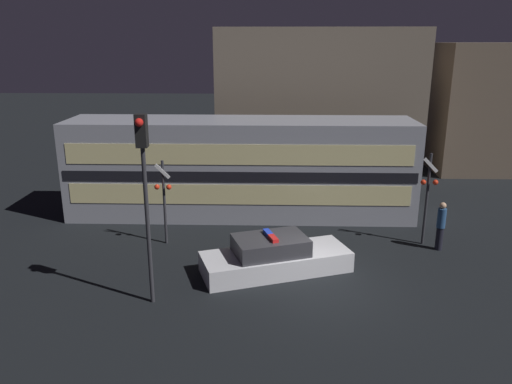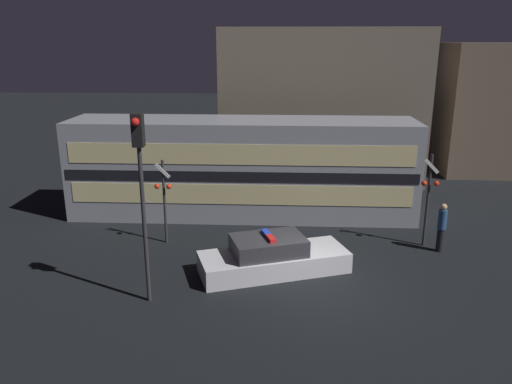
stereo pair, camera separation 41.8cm
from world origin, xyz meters
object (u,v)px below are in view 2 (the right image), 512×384
object	(u,v)px
pedestrian	(441,227)
crossing_signal_near	(428,194)
police_car	(272,258)
train	(242,168)
traffic_light_corner	(141,173)

from	to	relation	value
pedestrian	crossing_signal_near	bearing A→B (deg)	131.02
police_car	train	bearing A→B (deg)	84.80
police_car	crossing_signal_near	size ratio (longest dim) A/B	1.48
police_car	pedestrian	distance (m)	6.44
train	traffic_light_corner	size ratio (longest dim) A/B	2.66
train	traffic_light_corner	bearing A→B (deg)	-105.21
train	pedestrian	xyz separation A→B (m)	(7.55, -3.81, -1.16)
pedestrian	crossing_signal_near	world-z (taller)	crossing_signal_near
police_car	crossing_signal_near	bearing A→B (deg)	4.73
traffic_light_corner	train	bearing A→B (deg)	74.79
traffic_light_corner	pedestrian	bearing A→B (deg)	23.21
train	crossing_signal_near	xyz separation A→B (m)	(7.11, -3.31, -0.08)
train	pedestrian	world-z (taller)	train
pedestrian	crossing_signal_near	xyz separation A→B (m)	(-0.44, 0.50, 1.09)
train	pedestrian	distance (m)	8.54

